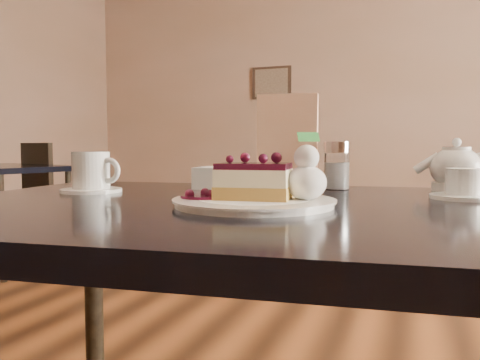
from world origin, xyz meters
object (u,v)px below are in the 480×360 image
(coffee_set, at_px, (92,174))
(tea_set, at_px, (457,172))
(dessert_plate, at_px, (254,203))
(cheesecake_slice, at_px, (254,181))
(main_table, at_px, (260,247))

(coffee_set, relative_size, tea_set, 0.49)
(dessert_plate, distance_m, cheesecake_slice, 0.04)
(dessert_plate, distance_m, tea_set, 0.53)
(cheesecake_slice, bearing_deg, main_table, 90.00)
(dessert_plate, height_order, coffee_set, coffee_set)
(main_table, relative_size, tea_set, 4.48)
(main_table, bearing_deg, dessert_plate, -90.00)
(cheesecake_slice, relative_size, coffee_set, 0.93)
(main_table, xyz_separation_m, dessert_plate, (0.01, -0.05, 0.09))
(dessert_plate, bearing_deg, coffee_set, 165.11)
(cheesecake_slice, bearing_deg, coffee_set, 158.75)
(coffee_set, bearing_deg, main_table, -8.28)
(tea_set, bearing_deg, dessert_plate, -131.86)
(coffee_set, distance_m, tea_set, 0.83)
(coffee_set, bearing_deg, dessert_plate, -14.89)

